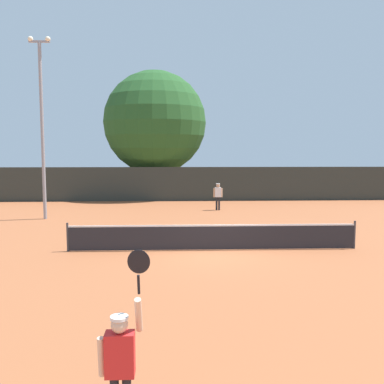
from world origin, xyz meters
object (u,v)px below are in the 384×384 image
object	(u,v)px
parked_car_mid	(211,184)
parked_car_far	(261,183)
light_pole	(42,118)
player_receiving	(218,194)
large_tree	(155,123)
parked_car_near	(99,183)
tennis_ball	(211,230)
player_serving	(121,356)

from	to	relation	value
parked_car_mid	parked_car_far	size ratio (longest dim) A/B	1.00
light_pole	player_receiving	bearing A→B (deg)	17.07
large_tree	parked_car_near	xyz separation A→B (m)	(-5.35, 4.39, -5.19)
tennis_ball	parked_car_near	world-z (taller)	parked_car_near
parked_car_mid	player_receiving	bearing A→B (deg)	-94.57
light_pole	parked_car_far	world-z (taller)	light_pole
player_receiving	parked_car_near	world-z (taller)	parked_car_near
parked_car_near	parked_car_far	distance (m)	14.80
player_receiving	player_serving	bearing A→B (deg)	80.69
player_receiving	parked_car_far	xyz separation A→B (m)	(5.17, 11.86, -0.25)
player_receiving	large_tree	world-z (taller)	large_tree
large_tree	parked_car_near	bearing A→B (deg)	140.65
parked_car_near	parked_car_mid	xyz separation A→B (m)	(10.09, -1.64, 0.00)
player_serving	tennis_ball	world-z (taller)	player_serving
player_receiving	parked_car_near	size ratio (longest dim) A/B	0.38
player_serving	parked_car_near	bearing A→B (deg)	100.64
large_tree	player_serving	bearing A→B (deg)	-88.25
player_serving	parked_car_far	xyz separation A→B (m)	(8.56, 32.56, -0.27)
player_serving	parked_car_far	world-z (taller)	player_serving
parked_car_near	parked_car_mid	size ratio (longest dim) A/B	1.03
light_pole	player_serving	bearing A→B (deg)	-70.15
light_pole	parked_car_near	bearing A→B (deg)	89.42
player_receiving	parked_car_mid	bearing A→B (deg)	-92.48
player_receiving	large_tree	xyz separation A→B (m)	(-4.27, 8.08, 4.93)
tennis_ball	parked_car_near	xyz separation A→B (m)	(-8.60, 19.31, 0.74)
parked_car_mid	parked_car_near	bearing A→B (deg)	168.71
tennis_ball	light_pole	bearing A→B (deg)	156.29
tennis_ball	light_pole	size ratio (longest dim) A/B	0.01
player_serving	tennis_ball	xyz separation A→B (m)	(2.37, 13.85, -1.02)
parked_car_near	parked_car_mid	distance (m)	10.22
large_tree	parked_car_near	size ratio (longest dim) A/B	2.30
tennis_ball	light_pole	distance (m)	10.98
player_serving	parked_car_near	size ratio (longest dim) A/B	0.55
tennis_ball	parked_car_mid	distance (m)	17.75
light_pole	large_tree	size ratio (longest dim) A/B	0.96
parked_car_mid	parked_car_far	bearing A→B (deg)	10.35
tennis_ball	large_tree	size ratio (longest dim) A/B	0.01
parked_car_near	parked_car_mid	world-z (taller)	same
tennis_ball	parked_car_near	size ratio (longest dim) A/B	0.02
light_pole	parked_car_mid	size ratio (longest dim) A/B	2.27
player_receiving	parked_car_near	xyz separation A→B (m)	(-9.62, 12.46, -0.25)
parked_car_near	tennis_ball	bearing A→B (deg)	-71.96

